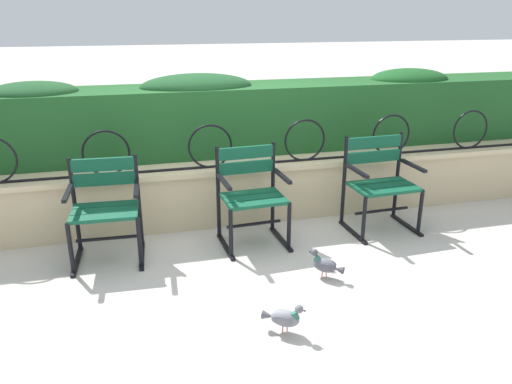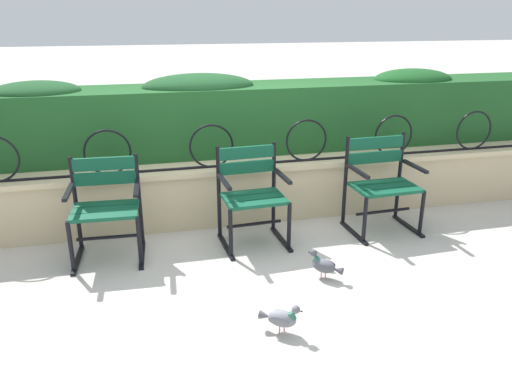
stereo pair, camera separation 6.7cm
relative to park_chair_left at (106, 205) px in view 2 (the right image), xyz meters
name	(u,v)px [view 2 (the right image)]	position (x,y,z in m)	size (l,w,h in m)	color
ground_plane	(258,255)	(1.23, -0.31, -0.46)	(60.00, 60.00, 0.00)	#BCB7AD
stone_wall	(238,191)	(1.23, 0.52, -0.16)	(7.68, 0.41, 0.58)	#C6B289
iron_arch_fence	(216,149)	(1.00, 0.44, 0.31)	(7.13, 0.02, 0.42)	black
hedge_row	(228,115)	(1.24, 1.04, 0.50)	(7.52, 0.70, 0.81)	#1E5123
park_chair_left	(106,205)	(0.00, 0.00, 0.00)	(0.60, 0.55, 0.84)	#0F4C33
park_chair_centre	(252,193)	(1.24, -0.01, 0.01)	(0.59, 0.55, 0.87)	#0F4C33
park_chair_right	(381,182)	(2.50, -0.01, 0.01)	(0.64, 0.54, 0.89)	#0F4C33
pigeon_near_chairs	(324,265)	(1.64, -0.81, -0.35)	(0.24, 0.23, 0.22)	#5B5B66
pigeon_far_side	(281,318)	(1.12, -1.41, -0.35)	(0.26, 0.21, 0.22)	gray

